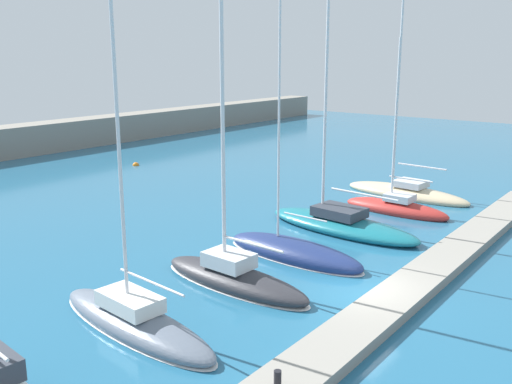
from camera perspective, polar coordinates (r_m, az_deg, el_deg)
The scene contains 10 objects.
ground_plane at distance 22.14m, azimuth 10.36°, elevation -10.02°, with size 120.00×120.00×0.00m, color #236084.
dock_pier at distance 21.54m, azimuth 13.69°, elevation -10.31°, with size 38.61×1.77×0.39m, color gray.
sailboat_slate_third at distance 19.62m, azimuth -12.00°, elevation -12.34°, with size 2.58×7.77×13.52m.
sailboat_charcoal_fourth at distance 22.53m, azimuth -2.21°, elevation -8.39°, with size 2.25×7.15×10.96m.
sailboat_navy_fifth at distance 25.53m, azimuth 3.78°, elevation -5.96°, with size 2.39×7.10×12.70m.
sailboat_teal_sixth at distance 29.60m, azimuth 8.49°, elevation -3.04°, with size 3.51×8.87×14.76m.
sailboat_red_seventh at distance 33.48m, azimuth 13.75°, elevation -1.51°, with size 1.97×6.22×9.99m.
sailboat_sand_eighth at distance 37.49m, azimuth 14.72°, elevation -0.01°, with size 3.08×8.46×13.62m.
mooring_buoy_orange at distance 47.25m, azimuth -11.86°, elevation 2.60°, with size 0.52×0.52×0.52m, color orange.
dock_bollard at distance 15.59m, azimuth 2.16°, elevation -18.04°, with size 0.20×0.20×0.44m, color black.
Camera 1 is at (-18.23, -8.97, 8.79)m, focal length 40.23 mm.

